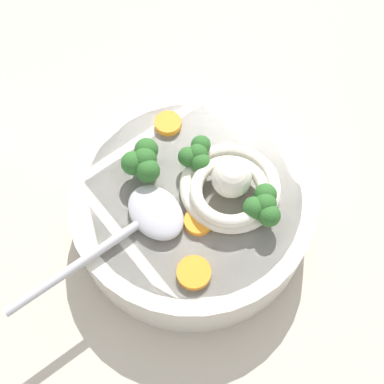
# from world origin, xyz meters

# --- Properties ---
(table_slab) EXTENTS (1.26, 1.26, 0.03)m
(table_slab) POSITION_xyz_m (0.00, 0.00, 0.01)
(table_slab) COLOR #BCB29E
(table_slab) RESTS_ON ground
(soup_bowl) EXTENTS (0.23, 0.23, 0.06)m
(soup_bowl) POSITION_xyz_m (-0.01, -0.02, 0.06)
(soup_bowl) COLOR silver
(soup_bowl) RESTS_ON table_slab
(noodle_pile) EXTENTS (0.10, 0.10, 0.04)m
(noodle_pile) POSITION_xyz_m (0.00, 0.01, 0.10)
(noodle_pile) COLOR silver
(noodle_pile) RESTS_ON soup_bowl
(soup_spoon) EXTENTS (0.09, 0.17, 0.02)m
(soup_spoon) POSITION_xyz_m (0.01, -0.07, 0.09)
(soup_spoon) COLOR #B7B7BC
(soup_spoon) RESTS_ON soup_bowl
(broccoli_floret_front) EXTENTS (0.04, 0.03, 0.03)m
(broccoli_floret_front) POSITION_xyz_m (-0.04, -0.01, 0.10)
(broccoli_floret_front) COLOR #7A9E60
(broccoli_floret_front) RESTS_ON soup_bowl
(broccoli_floret_far) EXTENTS (0.04, 0.04, 0.03)m
(broccoli_floret_far) POSITION_xyz_m (-0.04, -0.06, 0.11)
(broccoli_floret_far) COLOR #7A9E60
(broccoli_floret_far) RESTS_ON soup_bowl
(broccoli_floret_near_spoon) EXTENTS (0.04, 0.03, 0.03)m
(broccoli_floret_near_spoon) POSITION_xyz_m (0.03, 0.03, 0.11)
(broccoli_floret_near_spoon) COLOR #7A9E60
(broccoli_floret_near_spoon) RESTS_ON soup_bowl
(carrot_slice_beside_noodles) EXTENTS (0.03, 0.03, 0.01)m
(carrot_slice_beside_noodles) POSITION_xyz_m (-0.09, -0.02, 0.09)
(carrot_slice_beside_noodles) COLOR orange
(carrot_slice_beside_noodles) RESTS_ON soup_bowl
(carrot_slice_extra_b) EXTENTS (0.03, 0.03, 0.01)m
(carrot_slice_extra_b) POSITION_xyz_m (0.07, -0.04, 0.09)
(carrot_slice_extra_b) COLOR orange
(carrot_slice_extra_b) RESTS_ON soup_bowl
(carrot_slice_center) EXTENTS (0.03, 0.03, 0.01)m
(carrot_slice_center) POSITION_xyz_m (0.02, -0.02, 0.09)
(carrot_slice_center) COLOR orange
(carrot_slice_center) RESTS_ON soup_bowl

